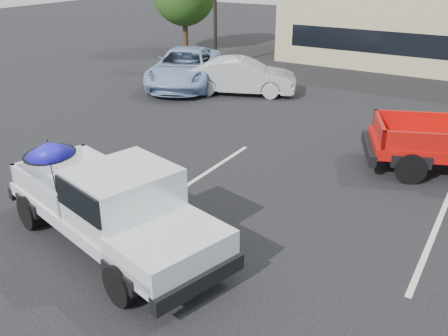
# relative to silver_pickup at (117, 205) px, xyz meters

# --- Properties ---
(ground) EXTENTS (90.00, 90.00, 0.00)m
(ground) POSITION_rel_silver_pickup_xyz_m (2.40, 1.94, -1.05)
(ground) COLOR black
(ground) RESTS_ON ground
(stripe_left) EXTENTS (0.12, 5.00, 0.01)m
(stripe_left) POSITION_rel_silver_pickup_xyz_m (-0.60, 3.94, -1.05)
(stripe_left) COLOR silver
(stripe_left) RESTS_ON ground
(stripe_right) EXTENTS (0.12, 5.00, 0.01)m
(stripe_right) POSITION_rel_silver_pickup_xyz_m (5.40, 3.94, -1.05)
(stripe_right) COLOR silver
(stripe_right) RESTS_ON ground
(silver_pickup) EXTENTS (6.01, 3.40, 2.06)m
(silver_pickup) POSITION_rel_silver_pickup_xyz_m (0.00, 0.00, 0.00)
(silver_pickup) COLOR black
(silver_pickup) RESTS_ON ground
(silver_sedan) EXTENTS (4.79, 3.08, 1.49)m
(silver_sedan) POSITION_rel_silver_pickup_xyz_m (-3.81, 11.97, -0.31)
(silver_sedan) COLOR silver
(silver_sedan) RESTS_ON ground
(blue_suv) EXTENTS (4.78, 6.42, 1.62)m
(blue_suv) POSITION_rel_silver_pickup_xyz_m (-6.69, 11.88, -0.24)
(blue_suv) COLOR #89A2CD
(blue_suv) RESTS_ON ground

